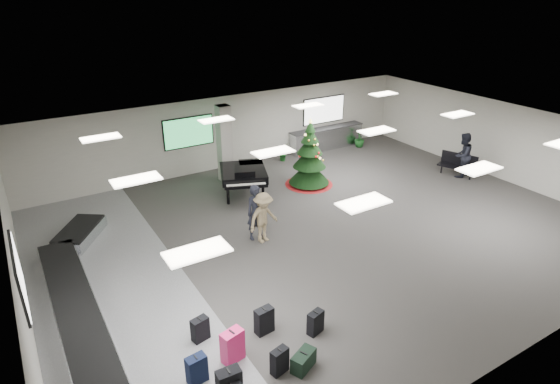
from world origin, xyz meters
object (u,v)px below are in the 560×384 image
service_counter (326,138)px  potted_plant_right (360,138)px  potted_plant_left (283,153)px  grand_piano (243,174)px  christmas_tree (309,162)px  bench (459,164)px  baggage_carousel (80,300)px  pink_suitcase (233,346)px  traveler_b (263,218)px  traveler_a (256,212)px  traveler_bench (462,155)px

service_counter → potted_plant_right: (1.61, -0.63, -0.11)m
potted_plant_right → potted_plant_left: bearing=175.8°
service_counter → potted_plant_right: size_ratio=4.67×
grand_piano → potted_plant_right: grand_piano is taller
christmas_tree → bench: (5.97, -2.57, -0.41)m
christmas_tree → baggage_carousel: bearing=-159.9°
service_counter → pink_suitcase: bearing=-134.6°
pink_suitcase → traveler_b: traveler_b is taller
potted_plant_left → potted_plant_right: (4.33, -0.32, 0.05)m
service_counter → christmas_tree: christmas_tree is taller
traveler_a → traveler_bench: (9.97, 0.08, 0.03)m
traveler_a → pink_suitcase: bearing=-123.2°
potted_plant_right → baggage_carousel: bearing=-157.1°
christmas_tree → grand_piano: size_ratio=1.07×
pink_suitcase → potted_plant_left: bearing=39.6°
pink_suitcase → christmas_tree: (7.02, 7.20, 0.57)m
bench → potted_plant_right: bench is taller
baggage_carousel → potted_plant_left: (10.11, 6.42, 0.17)m
baggage_carousel → traveler_bench: (15.57, 0.83, 0.75)m
service_counter → traveler_a: size_ratio=2.18×
traveler_a → potted_plant_left: size_ratio=2.41×
pink_suitcase → grand_piano: (4.24, 7.66, 0.50)m
grand_piano → bench: 9.26m
pink_suitcase → grand_piano: 8.77m
bench → traveler_b: size_ratio=0.95×
bench → potted_plant_right: bearing=81.0°
traveler_b → potted_plant_right: (8.76, 5.65, -0.42)m
christmas_tree → service_counter: bearing=44.6°
traveler_bench → service_counter: bearing=-74.3°
grand_piano → traveler_bench: (8.79, -3.11, 0.07)m
potted_plant_right → bench: bearing=-78.3°
pink_suitcase → potted_plant_right: size_ratio=0.93×
traveler_a → traveler_b: size_ratio=1.10×
traveler_b → traveler_bench: (9.88, 0.38, 0.11)m
grand_piano → service_counter: bearing=46.4°
service_counter → grand_piano: 6.68m
traveler_bench → traveler_a: bearing=-8.6°
baggage_carousel → pink_suitcase: bearing=-55.6°
traveler_b → potted_plant_right: 10.43m
potted_plant_right → traveler_b: bearing=-147.2°
bench → traveler_b: traveler_b is taller
baggage_carousel → bench: bench is taller
traveler_b → traveler_bench: traveler_bench is taller
potted_plant_left → potted_plant_right: size_ratio=0.89×
christmas_tree → traveler_b: bearing=-141.9°
bench → service_counter: bearing=94.0°
bench → potted_plant_left: (-5.41, 5.50, -0.16)m
grand_piano → potted_plant_left: grand_piano is taller
pink_suitcase → baggage_carousel: bearing=110.7°
pink_suitcase → traveler_bench: bearing=5.6°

